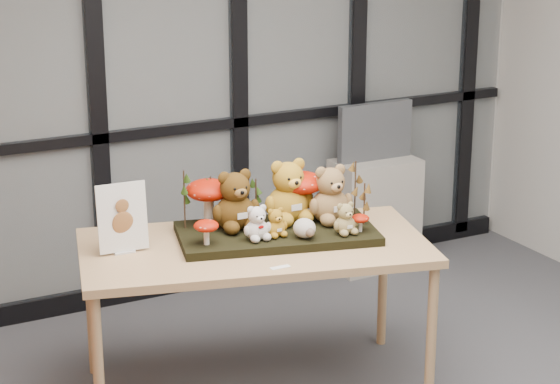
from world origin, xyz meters
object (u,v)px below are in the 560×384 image
display_table (255,256)px  bear_brown_medium (235,197)px  bear_pooh_yellow (288,187)px  bear_beige_small (345,217)px  diorama_tray (277,233)px  plush_cream_hedgehog (304,227)px  mushroom_back_left (209,200)px  bear_white_bow (257,221)px  cabinet (374,214)px  mushroom_front_right (360,222)px  bear_tan_back (330,191)px  mushroom_front_left (206,231)px  bear_small_yellow (276,221)px  mushroom_back_right (301,193)px  sign_holder (123,220)px  monitor (375,131)px

display_table → bear_brown_medium: size_ratio=5.59×
bear_pooh_yellow → bear_beige_small: 0.35m
bear_beige_small → diorama_tray: bearing=157.1°
plush_cream_hedgehog → mushroom_back_left: size_ratio=0.42×
bear_white_bow → cabinet: size_ratio=0.26×
mushroom_back_left → cabinet: size_ratio=0.34×
bear_brown_medium → mushroom_front_right: 0.63m
bear_brown_medium → bear_tan_back: size_ratio=1.03×
bear_tan_back → display_table: bearing=-162.3°
bear_tan_back → cabinet: (1.02, 1.16, -0.62)m
bear_brown_medium → mushroom_front_left: size_ratio=2.48×
diorama_tray → bear_beige_small: 0.36m
bear_pooh_yellow → bear_beige_small: bearing=-47.9°
diorama_tray → bear_white_bow: bear_white_bow is taller
bear_tan_back → bear_small_yellow: bear_tan_back is taller
bear_pooh_yellow → display_table: bearing=-138.9°
mushroom_back_right → mushroom_back_left: bearing=164.4°
bear_beige_small → mushroom_front_left: size_ratio=1.32×
bear_small_yellow → bear_white_bow: 0.10m
bear_pooh_yellow → sign_holder: 0.86m
bear_white_bow → sign_holder: bearing=173.4°
bear_pooh_yellow → sign_holder: (-0.85, 0.05, -0.06)m
sign_holder → bear_pooh_yellow: bearing=-0.7°
mushroom_front_left → mushroom_front_right: mushroom_front_left is taller
bear_white_bow → bear_pooh_yellow: bearing=48.8°
bear_tan_back → monitor: (1.02, 1.17, -0.07)m
diorama_tray → mushroom_back_right: (0.19, 0.11, 0.15)m
bear_white_bow → mushroom_front_right: (0.50, -0.13, -0.05)m
bear_tan_back → mushroom_back_right: bear_tan_back is taller
display_table → bear_tan_back: size_ratio=5.74×
bear_pooh_yellow → mushroom_front_right: (0.24, -0.31, -0.13)m
bear_tan_back → mushroom_front_right: (0.05, -0.21, -0.11)m
bear_small_yellow → mushroom_front_left: bearing=-172.9°
bear_brown_medium → mushroom_front_left: bear_brown_medium is taller
bear_white_bow → bear_beige_small: (0.42, -0.12, -0.01)m
bear_pooh_yellow → bear_small_yellow: 0.26m
diorama_tray → bear_brown_medium: (-0.18, 0.11, 0.19)m
display_table → bear_beige_small: (0.41, -0.18, 0.19)m
mushroom_back_left → monitor: size_ratio=0.48×
mushroom_back_right → sign_holder: size_ratio=0.78×
diorama_tray → plush_cream_hedgehog: size_ratio=9.07×
bear_beige_small → mushroom_back_right: size_ratio=0.66×
bear_white_bow → cabinet: (1.47, 1.23, -0.56)m
diorama_tray → bear_small_yellow: (-0.05, -0.08, 0.10)m
display_table → mushroom_front_right: (0.49, -0.19, 0.16)m
cabinet → monitor: size_ratio=1.40×
bear_beige_small → mushroom_back_left: (-0.53, 0.44, 0.04)m
bear_tan_back → bear_white_bow: 0.46m
mushroom_front_left → cabinet: (1.71, 1.19, -0.53)m
bear_small_yellow → monitor: bearing=57.1°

